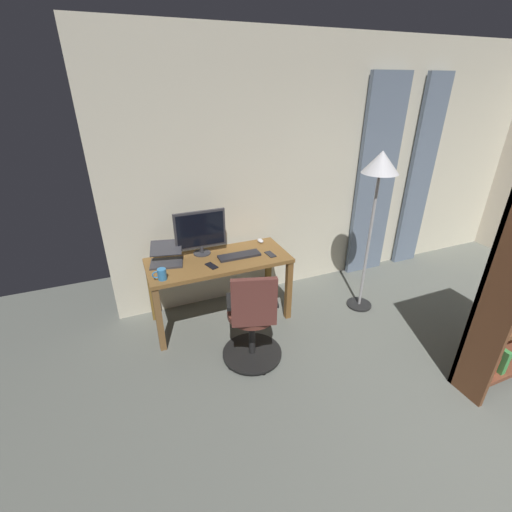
{
  "coord_description": "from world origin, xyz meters",
  "views": [
    {
      "loc": [
        2.57,
        0.28,
        2.33
      ],
      "look_at": [
        1.56,
        -2.18,
        1.01
      ],
      "focal_mm": 24.49,
      "sensor_mm": 36.0,
      "label": 1
    }
  ],
  "objects_px": {
    "cell_phone_by_monitor": "(212,266)",
    "computer_mouse": "(260,241)",
    "computer_monitor": "(200,231)",
    "cell_phone_face_up": "(270,254)",
    "mug_tea": "(162,274)",
    "computer_keyboard": "(239,256)",
    "laptop": "(166,257)",
    "desk": "(219,268)",
    "office_chair": "(253,322)",
    "floor_lamp": "(379,176)"
  },
  "relations": [
    {
      "from": "laptop",
      "to": "computer_mouse",
      "type": "height_order",
      "value": "laptop"
    },
    {
      "from": "cell_phone_by_monitor",
      "to": "cell_phone_face_up",
      "type": "distance_m",
      "value": 0.64
    },
    {
      "from": "computer_keyboard",
      "to": "laptop",
      "type": "bearing_deg",
      "value": -12.63
    },
    {
      "from": "laptop",
      "to": "computer_mouse",
      "type": "bearing_deg",
      "value": -162.57
    },
    {
      "from": "desk",
      "to": "laptop",
      "type": "relative_size",
      "value": 3.67
    },
    {
      "from": "desk",
      "to": "cell_phone_by_monitor",
      "type": "bearing_deg",
      "value": 49.33
    },
    {
      "from": "laptop",
      "to": "cell_phone_face_up",
      "type": "relative_size",
      "value": 2.71
    },
    {
      "from": "computer_mouse",
      "to": "mug_tea",
      "type": "height_order",
      "value": "mug_tea"
    },
    {
      "from": "computer_mouse",
      "to": "office_chair",
      "type": "bearing_deg",
      "value": 63.43
    },
    {
      "from": "computer_monitor",
      "to": "laptop",
      "type": "distance_m",
      "value": 0.43
    },
    {
      "from": "laptop",
      "to": "cell_phone_by_monitor",
      "type": "distance_m",
      "value": 0.47
    },
    {
      "from": "computer_mouse",
      "to": "cell_phone_face_up",
      "type": "distance_m",
      "value": 0.33
    },
    {
      "from": "desk",
      "to": "cell_phone_by_monitor",
      "type": "height_order",
      "value": "cell_phone_by_monitor"
    },
    {
      "from": "computer_mouse",
      "to": "floor_lamp",
      "type": "distance_m",
      "value": 1.39
    },
    {
      "from": "office_chair",
      "to": "desk",
      "type": "bearing_deg",
      "value": 111.61
    },
    {
      "from": "computer_monitor",
      "to": "computer_keyboard",
      "type": "distance_m",
      "value": 0.47
    },
    {
      "from": "desk",
      "to": "computer_monitor",
      "type": "bearing_deg",
      "value": -56.49
    },
    {
      "from": "computer_mouse",
      "to": "cell_phone_face_up",
      "type": "relative_size",
      "value": 0.69
    },
    {
      "from": "cell_phone_by_monitor",
      "to": "cell_phone_face_up",
      "type": "height_order",
      "value": "same"
    },
    {
      "from": "computer_monitor",
      "to": "mug_tea",
      "type": "relative_size",
      "value": 4.09
    },
    {
      "from": "desk",
      "to": "office_chair",
      "type": "height_order",
      "value": "office_chair"
    },
    {
      "from": "office_chair",
      "to": "cell_phone_by_monitor",
      "type": "relative_size",
      "value": 6.68
    },
    {
      "from": "computer_mouse",
      "to": "cell_phone_face_up",
      "type": "xyz_separation_m",
      "value": [
        0.03,
        0.33,
        -0.01
      ]
    },
    {
      "from": "computer_keyboard",
      "to": "laptop",
      "type": "xyz_separation_m",
      "value": [
        0.71,
        -0.16,
        0.04
      ]
    },
    {
      "from": "floor_lamp",
      "to": "computer_keyboard",
      "type": "bearing_deg",
      "value": -14.62
    },
    {
      "from": "cell_phone_by_monitor",
      "to": "computer_mouse",
      "type": "bearing_deg",
      "value": -170.43
    },
    {
      "from": "floor_lamp",
      "to": "cell_phone_face_up",
      "type": "bearing_deg",
      "value": -14.62
    },
    {
      "from": "laptop",
      "to": "floor_lamp",
      "type": "relative_size",
      "value": 0.22
    },
    {
      "from": "computer_monitor",
      "to": "computer_mouse",
      "type": "bearing_deg",
      "value": -177.24
    },
    {
      "from": "computer_keyboard",
      "to": "cell_phone_by_monitor",
      "type": "height_order",
      "value": "computer_keyboard"
    },
    {
      "from": "office_chair",
      "to": "floor_lamp",
      "type": "bearing_deg",
      "value": 30.17
    },
    {
      "from": "cell_phone_face_up",
      "to": "mug_tea",
      "type": "height_order",
      "value": "mug_tea"
    },
    {
      "from": "computer_mouse",
      "to": "cell_phone_by_monitor",
      "type": "relative_size",
      "value": 0.69
    },
    {
      "from": "computer_keyboard",
      "to": "cell_phone_by_monitor",
      "type": "xyz_separation_m",
      "value": [
        0.32,
        0.1,
        -0.01
      ]
    },
    {
      "from": "cell_phone_face_up",
      "to": "computer_keyboard",
      "type": "bearing_deg",
      "value": -20.01
    },
    {
      "from": "computer_keyboard",
      "to": "cell_phone_face_up",
      "type": "relative_size",
      "value": 3.02
    },
    {
      "from": "desk",
      "to": "floor_lamp",
      "type": "relative_size",
      "value": 0.82
    },
    {
      "from": "office_chair",
      "to": "computer_monitor",
      "type": "distance_m",
      "value": 1.1
    },
    {
      "from": "desk",
      "to": "office_chair",
      "type": "bearing_deg",
      "value": 95.34
    },
    {
      "from": "desk",
      "to": "mug_tea",
      "type": "bearing_deg",
      "value": 18.72
    },
    {
      "from": "computer_monitor",
      "to": "floor_lamp",
      "type": "relative_size",
      "value": 0.3
    },
    {
      "from": "desk",
      "to": "floor_lamp",
      "type": "bearing_deg",
      "value": 166.19
    },
    {
      "from": "laptop",
      "to": "mug_tea",
      "type": "bearing_deg",
      "value": 85.84
    },
    {
      "from": "desk",
      "to": "mug_tea",
      "type": "xyz_separation_m",
      "value": [
        0.59,
        0.2,
        0.15
      ]
    },
    {
      "from": "cell_phone_by_monitor",
      "to": "mug_tea",
      "type": "distance_m",
      "value": 0.49
    },
    {
      "from": "office_chair",
      "to": "computer_keyboard",
      "type": "relative_size",
      "value": 2.21
    },
    {
      "from": "laptop",
      "to": "mug_tea",
      "type": "distance_m",
      "value": 0.34
    },
    {
      "from": "computer_keyboard",
      "to": "computer_mouse",
      "type": "relative_size",
      "value": 4.35
    },
    {
      "from": "desk",
      "to": "laptop",
      "type": "height_order",
      "value": "laptop"
    },
    {
      "from": "computer_keyboard",
      "to": "cell_phone_face_up",
      "type": "height_order",
      "value": "computer_keyboard"
    }
  ]
}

